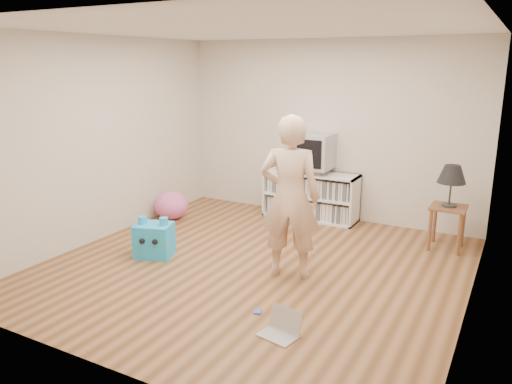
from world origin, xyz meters
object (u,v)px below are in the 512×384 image
Objects in this scene: plush_pink at (171,205)px; laptop at (282,328)px; plush_blue at (154,240)px; media_unit at (311,195)px; person at (290,198)px; crt_tv at (312,151)px; table_lamp at (452,175)px; dvd_deck at (311,170)px; side_table at (448,217)px.

laptop is at bearing -37.19° from plush_pink.
plush_blue is (-2.12, 0.89, 0.15)m from laptop.
person is at bearing -73.93° from media_unit.
crt_tv reaches higher than media_unit.
table_lamp is 1.05× the size of plush_pink.
crt_tv reaches higher than laptop.
laptop is at bearing -107.93° from table_lamp.
dvd_deck is 2.12m from person.
side_table is 0.53m from table_lamp.
plush_pink is (-2.39, 1.01, -0.67)m from person.
laptop is at bearing -71.60° from dvd_deck.
table_lamp is 3.10m from laptop.
side_table is 1.07× the size of table_lamp.
crt_tv reaches higher than plush_blue.
table_lamp is 3.67m from plush_blue.
media_unit is 0.67m from crt_tv.
side_table is at bearing -146.32° from person.
crt_tv is at bearing 169.49° from table_lamp.
dvd_deck is at bearing 169.39° from side_table.
laptop is at bearing -107.93° from side_table.
dvd_deck reaches higher than plush_blue.
table_lamp is at bearing 83.55° from laptop.
plush_pink is (-1.80, -1.02, -0.53)m from dvd_deck.
side_table is at bearing 9.83° from plush_pink.
person is 4.85× the size of laptop.
plush_blue is at bearing -114.68° from crt_tv.
table_lamp is 3.90m from plush_pink.
crt_tv is 1.17× the size of table_lamp.
plush_pink is (-3.77, -0.65, -0.21)m from side_table.
plush_pink is (-0.74, 1.28, -0.00)m from plush_blue.
person reaches higher than crt_tv.
plush_pink is at bearing -39.53° from person.
plush_pink reaches higher than laptop.
side_table is (1.98, -0.37, -0.60)m from crt_tv.
media_unit is at bearing 47.01° from plush_blue.
side_table reaches higher than plush_blue.
media_unit is 2.10m from table_lamp.
plush_blue is at bearing -7.18° from person.
media_unit is at bearing 30.04° from plush_pink.
media_unit is at bearing 168.96° from side_table.
media_unit is 2.76× the size of plush_blue.
plush_blue reaches higher than plush_pink.
side_table is 2.99m from laptop.
table_lamp reaches higher than plush_blue.
crt_tv is 1.66× the size of laptop.
plush_blue is at bearing -114.51° from media_unit.
person is at bearing 123.63° from laptop.
dvd_deck is at bearing 169.39° from table_lamp.
side_table reaches higher than laptop.
plush_pink is at bearing -149.96° from media_unit.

